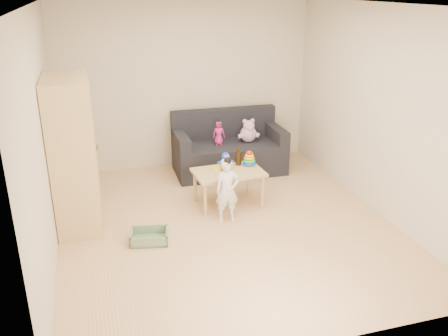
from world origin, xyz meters
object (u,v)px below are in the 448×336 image
object	(u,v)px
sofa	(229,157)
wardrobe	(73,153)
toddler	(227,191)
play_table	(228,188)

from	to	relation	value
sofa	wardrobe	bearing A→B (deg)	-152.99
sofa	toddler	size ratio (longest dim) A/B	2.13
sofa	play_table	distance (m)	1.20
sofa	play_table	size ratio (longest dim) A/B	1.86
sofa	play_table	bearing A→B (deg)	-106.33
wardrobe	play_table	xyz separation A→B (m)	(1.93, -0.02, -0.67)
wardrobe	play_table	bearing A→B (deg)	-0.74
play_table	toddler	xyz separation A→B (m)	(-0.15, -0.45, 0.16)
sofa	toddler	xyz separation A→B (m)	(-0.50, -1.59, 0.16)
wardrobe	play_table	distance (m)	2.05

